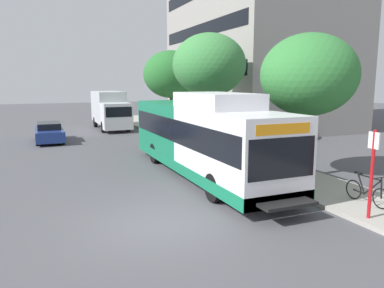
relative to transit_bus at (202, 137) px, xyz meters
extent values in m
plane|color=#4C4C51|center=(-3.72, 3.16, -1.70)|extent=(120.00, 120.00, 0.00)
cube|color=#A8A399|center=(3.28, 1.16, -1.63)|extent=(3.00, 56.00, 0.14)
cube|color=white|center=(0.00, -2.82, -0.02)|extent=(2.54, 5.80, 2.73)
cube|color=#14724C|center=(0.00, 2.98, -0.02)|extent=(2.54, 5.80, 2.73)
cube|color=#14724C|center=(0.00, 0.08, -1.16)|extent=(2.57, 11.60, 0.44)
cube|color=black|center=(0.00, 0.08, 0.35)|extent=(2.58, 11.25, 0.96)
cube|color=black|center=(0.00, -5.68, 0.15)|extent=(2.34, 0.10, 1.24)
cube|color=orange|center=(0.00, -5.69, 1.02)|extent=(1.90, 0.08, 0.32)
cube|color=white|center=(0.00, -1.37, 1.65)|extent=(2.16, 4.06, 0.60)
cube|color=black|center=(0.00, -6.07, -1.15)|extent=(1.78, 0.60, 0.10)
cylinder|color=black|center=(-1.13, -3.51, -1.20)|extent=(0.30, 1.00, 1.00)
cylinder|color=black|center=(1.13, -3.51, -1.20)|extent=(0.30, 1.00, 1.00)
cylinder|color=black|center=(-1.13, 3.27, -1.20)|extent=(0.30, 1.00, 1.00)
cylinder|color=black|center=(1.13, 3.27, -1.20)|extent=(0.30, 1.00, 1.00)
cylinder|color=red|center=(2.18, -7.00, -0.26)|extent=(0.10, 0.10, 2.60)
cube|color=white|center=(2.16, -7.00, 0.74)|extent=(0.04, 0.36, 0.48)
torus|color=black|center=(3.18, -6.56, -1.23)|extent=(0.04, 0.66, 0.66)
torus|color=black|center=(3.18, -5.46, -1.23)|extent=(0.04, 0.66, 0.66)
cylinder|color=black|center=(3.18, -6.21, -0.96)|extent=(0.05, 0.64, 0.64)
cylinder|color=black|center=(3.18, -5.76, -0.96)|extent=(0.05, 0.34, 0.62)
cylinder|color=black|center=(3.18, -6.06, -0.66)|extent=(0.05, 0.90, 0.05)
cylinder|color=black|center=(3.18, -5.69, -1.25)|extent=(0.05, 0.45, 0.08)
cylinder|color=black|center=(3.18, -6.54, -0.90)|extent=(0.05, 0.10, 0.67)
cylinder|color=black|center=(3.18, -6.51, -0.56)|extent=(0.52, 0.03, 0.03)
cube|color=black|center=(3.18, -5.61, -0.62)|extent=(0.12, 0.24, 0.06)
cylinder|color=#4C3823|center=(4.01, -1.92, -0.21)|extent=(0.28, 0.28, 2.72)
ellipsoid|color=#337A38|center=(4.01, -1.92, 2.66)|extent=(4.03, 4.03, 3.42)
cylinder|color=#4C3823|center=(3.88, 7.46, 0.06)|extent=(0.28, 0.28, 3.25)
ellipsoid|color=#3D8442|center=(3.88, 7.46, 3.46)|extent=(4.72, 4.72, 4.01)
cylinder|color=#4C3823|center=(4.14, 15.45, -0.15)|extent=(0.28, 0.28, 2.84)
ellipsoid|color=#286B2D|center=(4.14, 15.45, 3.02)|extent=(4.65, 4.65, 3.95)
cube|color=navy|center=(-5.82, 12.61, -1.15)|extent=(1.80, 4.50, 0.70)
cube|color=black|center=(-5.82, 12.71, -0.65)|extent=(1.48, 2.34, 0.56)
cylinder|color=black|center=(-6.62, 11.26, -1.38)|extent=(0.20, 0.64, 0.64)
cylinder|color=black|center=(-5.02, 11.26, -1.38)|extent=(0.20, 0.64, 0.64)
cylinder|color=black|center=(-6.62, 13.96, -1.38)|extent=(0.20, 0.64, 0.64)
cylinder|color=black|center=(-5.02, 13.96, -1.38)|extent=(0.20, 0.64, 0.64)
cube|color=silver|center=(-0.55, 15.60, -0.35)|extent=(2.30, 2.00, 2.10)
cube|color=#B2B7BC|center=(-0.55, 19.10, 0.20)|extent=(2.30, 5.00, 2.70)
cube|color=black|center=(-0.55, 14.63, 0.05)|extent=(2.07, 0.08, 0.80)
cylinder|color=black|center=(-1.58, 16.04, -1.24)|extent=(0.26, 0.92, 0.92)
cylinder|color=black|center=(0.48, 16.04, -1.24)|extent=(0.26, 0.92, 0.92)
cylinder|color=black|center=(-1.58, 20.18, -1.24)|extent=(0.26, 0.92, 0.92)
cylinder|color=black|center=(0.48, 20.18, -1.24)|extent=(0.26, 0.92, 0.92)
cube|color=black|center=(12.58, 15.76, -0.01)|extent=(11.33, 15.90, 1.10)
cube|color=black|center=(12.58, 15.76, 3.37)|extent=(11.33, 15.90, 1.10)
cube|color=black|center=(12.58, 15.76, 6.75)|extent=(11.33, 15.90, 1.10)
camera|label=1|loc=(-6.63, -14.57, 2.36)|focal=34.82mm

